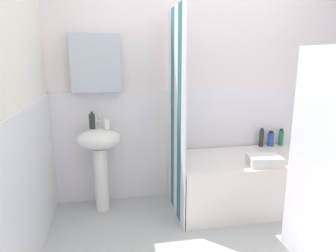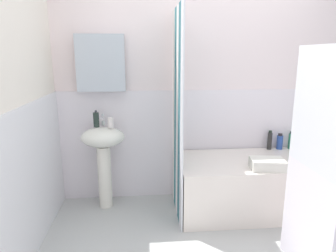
{
  "view_description": "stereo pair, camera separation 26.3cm",
  "coord_description": "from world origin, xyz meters",
  "px_view_note": "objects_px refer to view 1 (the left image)",
  "views": [
    {
      "loc": [
        -0.92,
        -1.91,
        1.57
      ],
      "look_at": [
        -0.42,
        0.72,
        0.93
      ],
      "focal_mm": 32.16,
      "sensor_mm": 36.0,
      "label": 1
    },
    {
      "loc": [
        -0.66,
        -1.94,
        1.57
      ],
      "look_at": [
        -0.42,
        0.72,
        0.93
      ],
      "focal_mm": 32.16,
      "sensor_mm": 36.0,
      "label": 2
    }
  ],
  "objects_px": {
    "bathtub": "(242,181)",
    "shampoo_bottle": "(271,139)",
    "conditioner_bottle": "(261,138)",
    "body_wash_bottle": "(281,137)",
    "sink": "(100,151)",
    "toothbrush_cup": "(107,124)",
    "towel_folded": "(264,161)",
    "soap_dispenser": "(92,121)"
  },
  "relations": [
    {
      "from": "sink",
      "to": "body_wash_bottle",
      "type": "relative_size",
      "value": 4.36
    },
    {
      "from": "sink",
      "to": "shampoo_bottle",
      "type": "xyz_separation_m",
      "value": [
        1.93,
        0.13,
        -0.01
      ]
    },
    {
      "from": "sink",
      "to": "soap_dispenser",
      "type": "distance_m",
      "value": 0.31
    },
    {
      "from": "sink",
      "to": "bathtub",
      "type": "relative_size",
      "value": 0.61
    },
    {
      "from": "towel_folded",
      "to": "bathtub",
      "type": "bearing_deg",
      "value": 109.92
    },
    {
      "from": "soap_dispenser",
      "to": "body_wash_bottle",
      "type": "xyz_separation_m",
      "value": [
        2.12,
        0.1,
        -0.3
      ]
    },
    {
      "from": "soap_dispenser",
      "to": "sink",
      "type": "bearing_deg",
      "value": -33.91
    },
    {
      "from": "bathtub",
      "to": "shampoo_bottle",
      "type": "distance_m",
      "value": 0.67
    },
    {
      "from": "toothbrush_cup",
      "to": "towel_folded",
      "type": "distance_m",
      "value": 1.56
    },
    {
      "from": "conditioner_bottle",
      "to": "towel_folded",
      "type": "height_order",
      "value": "conditioner_bottle"
    },
    {
      "from": "toothbrush_cup",
      "to": "body_wash_bottle",
      "type": "height_order",
      "value": "toothbrush_cup"
    },
    {
      "from": "toothbrush_cup",
      "to": "shampoo_bottle",
      "type": "relative_size",
      "value": 0.56
    },
    {
      "from": "sink",
      "to": "toothbrush_cup",
      "type": "relative_size",
      "value": 8.57
    },
    {
      "from": "soap_dispenser",
      "to": "body_wash_bottle",
      "type": "distance_m",
      "value": 2.15
    },
    {
      "from": "body_wash_bottle",
      "to": "conditioner_bottle",
      "type": "relative_size",
      "value": 0.92
    },
    {
      "from": "bathtub",
      "to": "towel_folded",
      "type": "relative_size",
      "value": 4.67
    },
    {
      "from": "sink",
      "to": "soap_dispenser",
      "type": "bearing_deg",
      "value": 146.09
    },
    {
      "from": "bathtub",
      "to": "conditioner_bottle",
      "type": "relative_size",
      "value": 6.57
    },
    {
      "from": "bathtub",
      "to": "conditioner_bottle",
      "type": "bearing_deg",
      "value": 42.15
    },
    {
      "from": "toothbrush_cup",
      "to": "shampoo_bottle",
      "type": "distance_m",
      "value": 1.88
    },
    {
      "from": "soap_dispenser",
      "to": "towel_folded",
      "type": "distance_m",
      "value": 1.71
    },
    {
      "from": "toothbrush_cup",
      "to": "shampoo_bottle",
      "type": "xyz_separation_m",
      "value": [
        1.85,
        0.15,
        -0.29
      ]
    },
    {
      "from": "sink",
      "to": "towel_folded",
      "type": "bearing_deg",
      "value": -15.82
    },
    {
      "from": "toothbrush_cup",
      "to": "body_wash_bottle",
      "type": "bearing_deg",
      "value": 4.33
    },
    {
      "from": "conditioner_bottle",
      "to": "towel_folded",
      "type": "xyz_separation_m",
      "value": [
        -0.27,
        -0.57,
        -0.05
      ]
    },
    {
      "from": "bathtub",
      "to": "body_wash_bottle",
      "type": "distance_m",
      "value": 0.78
    },
    {
      "from": "toothbrush_cup",
      "to": "body_wash_bottle",
      "type": "relative_size",
      "value": 0.51
    },
    {
      "from": "soap_dispenser",
      "to": "shampoo_bottle",
      "type": "bearing_deg",
      "value": 2.68
    },
    {
      "from": "sink",
      "to": "conditioner_bottle",
      "type": "height_order",
      "value": "sink"
    },
    {
      "from": "soap_dispenser",
      "to": "towel_folded",
      "type": "bearing_deg",
      "value": -16.6
    },
    {
      "from": "sink",
      "to": "shampoo_bottle",
      "type": "distance_m",
      "value": 1.94
    },
    {
      "from": "sink",
      "to": "soap_dispenser",
      "type": "xyz_separation_m",
      "value": [
        -0.06,
        0.04,
        0.3
      ]
    },
    {
      "from": "shampoo_bottle",
      "to": "bathtub",
      "type": "bearing_deg",
      "value": -145.8
    },
    {
      "from": "conditioner_bottle",
      "to": "bathtub",
      "type": "bearing_deg",
      "value": -137.85
    },
    {
      "from": "bathtub",
      "to": "conditioner_bottle",
      "type": "height_order",
      "value": "conditioner_bottle"
    },
    {
      "from": "soap_dispenser",
      "to": "body_wash_bottle",
      "type": "height_order",
      "value": "soap_dispenser"
    },
    {
      "from": "soap_dispenser",
      "to": "toothbrush_cup",
      "type": "distance_m",
      "value": 0.16
    },
    {
      "from": "sink",
      "to": "towel_folded",
      "type": "xyz_separation_m",
      "value": [
        1.55,
        -0.44,
        -0.05
      ]
    },
    {
      "from": "sink",
      "to": "toothbrush_cup",
      "type": "height_order",
      "value": "toothbrush_cup"
    },
    {
      "from": "sink",
      "to": "body_wash_bottle",
      "type": "distance_m",
      "value": 2.07
    },
    {
      "from": "body_wash_bottle",
      "to": "shampoo_bottle",
      "type": "height_order",
      "value": "body_wash_bottle"
    },
    {
      "from": "body_wash_bottle",
      "to": "shampoo_bottle",
      "type": "relative_size",
      "value": 1.11
    }
  ]
}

